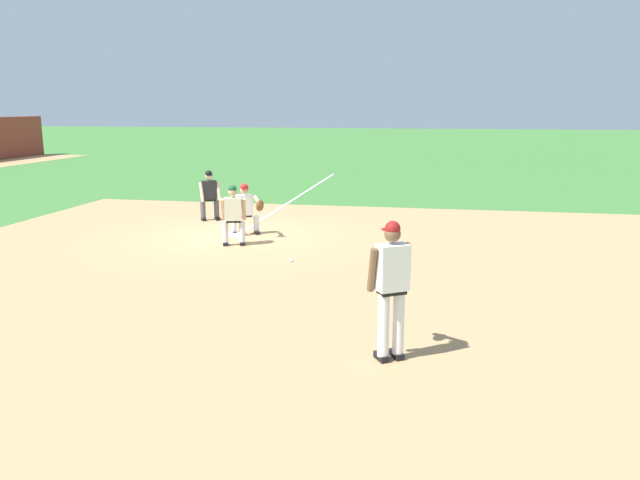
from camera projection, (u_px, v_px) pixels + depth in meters
ground_plane at (236, 236)px, 16.00m from camera, size 160.00×160.00×0.00m
infield_dirt_patch at (288, 278)px, 12.09m from camera, size 18.00×18.00×0.01m
foul_line_stripe at (300, 195)px, 23.26m from camera, size 15.13×0.10×0.00m
first_base_bag at (236, 235)px, 15.99m from camera, size 0.38×0.38×0.09m
baseball at (291, 260)px, 13.33m from camera, size 0.07×0.07×0.07m
pitcher at (392, 282)px, 8.02m from camera, size 0.84×0.57×1.86m
first_baseman at (246, 207)px, 15.97m from camera, size 0.82×1.03×1.34m
baserunner at (233, 213)px, 14.77m from camera, size 0.55×0.66×1.46m
umpire at (209, 193)px, 18.08m from camera, size 0.63×0.68×1.46m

